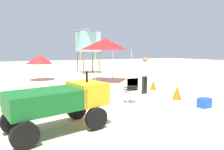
{
  "coord_description": "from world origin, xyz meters",
  "views": [
    {
      "loc": [
        -4.61,
        -5.38,
        2.07
      ],
      "look_at": [
        -0.5,
        2.25,
        1.05
      ],
      "focal_mm": 32.68,
      "sensor_mm": 36.0,
      "label": 1
    }
  ],
  "objects": [
    {
      "name": "lifeguard_near_center",
      "position": [
        1.44,
        2.5,
        1.04
      ],
      "size": [
        0.32,
        0.32,
        1.79
      ],
      "color": "black",
      "rests_on": "ground"
    },
    {
      "name": "beach_umbrella_left",
      "position": [
        -2.28,
        9.79,
        1.5
      ],
      "size": [
        1.83,
        1.83,
        1.82
      ],
      "color": "beige",
      "rests_on": "ground"
    },
    {
      "name": "ground",
      "position": [
        0.0,
        0.0,
        0.0
      ],
      "size": [
        80.0,
        80.0,
        0.0
      ],
      "primitive_type": "plane",
      "color": "beige"
    },
    {
      "name": "utility_cart",
      "position": [
        -3.34,
        -0.18,
        0.78
      ],
      "size": [
        2.71,
        1.65,
        1.5
      ],
      "color": "#146023",
      "rests_on": "ground"
    },
    {
      "name": "surfboard_pile",
      "position": [
        -3.93,
        3.53,
        0.2
      ],
      "size": [
        2.68,
        0.86,
        0.4
      ],
      "color": "green",
      "rests_on": "ground"
    },
    {
      "name": "popup_canopy",
      "position": [
        1.58,
        7.07,
        2.54
      ],
      "size": [
        2.61,
        2.61,
        2.94
      ],
      "color": "#B2B2B7",
      "rests_on": "ground"
    },
    {
      "name": "traffic_cone_far",
      "position": [
        1.95,
        0.87,
        0.29
      ],
      "size": [
        0.4,
        0.4,
        0.58
      ],
      "primitive_type": "cone",
      "color": "orange",
      "rests_on": "ground"
    },
    {
      "name": "cooler_box",
      "position": [
        1.86,
        -0.55,
        0.18
      ],
      "size": [
        0.45,
        0.33,
        0.36
      ],
      "primitive_type": "cube",
      "color": "blue",
      "rests_on": "ground"
    },
    {
      "name": "traffic_cone_near",
      "position": [
        2.49,
        3.1,
        0.25
      ],
      "size": [
        0.34,
        0.34,
        0.49
      ],
      "primitive_type": "cone",
      "color": "orange",
      "rests_on": "ground"
    },
    {
      "name": "lifeguard_tower",
      "position": [
        2.54,
        12.64,
        3.16
      ],
      "size": [
        1.98,
        1.98,
        4.28
      ],
      "color": "olive",
      "rests_on": "ground"
    },
    {
      "name": "stacked_plastic_chairs",
      "position": [
        -0.18,
        1.26,
        0.65
      ],
      "size": [
        0.48,
        0.48,
        1.11
      ],
      "color": "white",
      "rests_on": "ground"
    }
  ]
}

